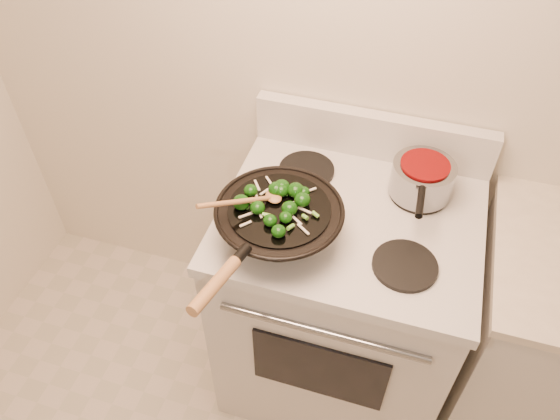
% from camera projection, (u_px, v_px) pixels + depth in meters
% --- Properties ---
extents(stove, '(0.78, 0.67, 1.08)m').
position_uv_depth(stove, '(340.00, 301.00, 1.96)').
color(stove, silver).
rests_on(stove, ground).
extents(wok, '(0.36, 0.59, 0.18)m').
position_uv_depth(wok, '(279.00, 222.00, 1.51)').
color(wok, black).
rests_on(wok, stove).
extents(stirfry, '(0.24, 0.22, 0.04)m').
position_uv_depth(stirfry, '(278.00, 200.00, 1.48)').
color(stirfry, '#0D3908').
rests_on(stirfry, wok).
extents(wooden_spoon, '(0.19, 0.20, 0.09)m').
position_uv_depth(wooden_spoon, '(252.00, 200.00, 1.46)').
color(wooden_spoon, '#9E6A3E').
rests_on(wooden_spoon, wok).
extents(saucepan, '(0.19, 0.31, 0.11)m').
position_uv_depth(saucepan, '(422.00, 178.00, 1.65)').
color(saucepan, gray).
rests_on(saucepan, stove).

